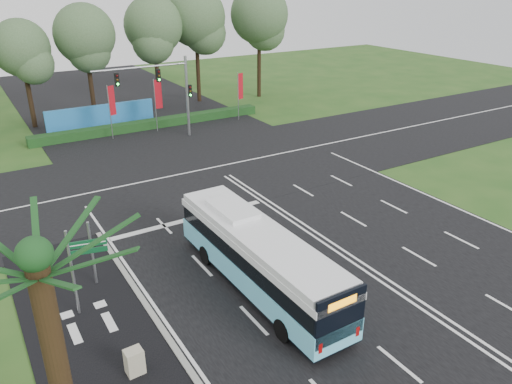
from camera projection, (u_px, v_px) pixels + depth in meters
The scene contains 17 objects.
ground at pixel (308, 233), 27.92m from camera, with size 120.00×120.00×0.00m, color #244D19.
road_main at pixel (308, 233), 27.92m from camera, with size 20.00×120.00×0.04m, color black.
road_cross at pixel (212, 168), 37.31m from camera, with size 120.00×14.00×0.05m, color black.
bike_path at pixel (99, 342), 19.61m from camera, with size 5.00×18.00×0.06m, color black.
kerb_strip at pixel (157, 322), 20.74m from camera, with size 0.25×18.00×0.12m, color gray.
city_bus at pixel (259, 258), 22.41m from camera, with size 2.52×11.25×3.22m.
pedestrian_signal at pixel (92, 251), 22.65m from camera, with size 0.30×0.41×3.24m.
street_sign at pixel (80, 262), 20.40m from camera, with size 1.53×0.43×4.01m.
utility_cabinet at pixel (135, 362), 17.91m from camera, with size 0.63×0.53×1.06m, color #B4AC91.
banner_flag_left at pixel (111, 104), 42.84m from camera, with size 0.66×0.31×4.74m.
banner_flag_mid at pixel (157, 98), 44.87m from camera, with size 0.71×0.08×4.83m.
banner_flag_right at pixel (240, 89), 48.58m from camera, with size 0.67×0.23×4.68m.
palm_tree at pixel (40, 281), 12.17m from camera, with size 3.20×3.20×7.65m.
traffic_light_gantry at pixel (167, 86), 42.20m from camera, with size 8.41×0.28×7.00m.
hedge at pixel (152, 124), 46.94m from camera, with size 22.00×1.20×0.80m, color #143814.
blue_hoarding at pixel (101, 116), 46.71m from camera, with size 10.00×0.30×2.20m, color #2170B7.
eucalyptus_row at pixel (112, 29), 48.59m from camera, with size 42.66×7.99×12.45m.
Camera 1 is at (-15.33, -19.53, 13.32)m, focal length 35.00 mm.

